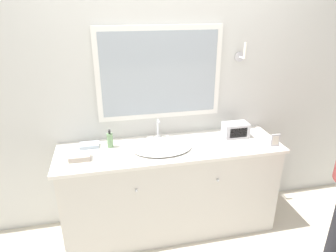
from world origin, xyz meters
TOP-DOWN VIEW (x-y plane):
  - ground_plane at (0.00, 0.00)m, footprint 14.00×14.00m
  - wall_back at (-0.00, 0.63)m, footprint 8.00×0.18m
  - vanity_counter at (0.00, 0.32)m, footprint 1.97×0.58m
  - sink_basin at (-0.08, 0.30)m, footprint 0.51×0.40m
  - soap_bottle at (-0.51, 0.43)m, footprint 0.05×0.05m
  - appliance_box at (0.64, 0.40)m, footprint 0.23×0.14m
  - picture_frame at (0.89, 0.14)m, footprint 0.08×0.01m
  - hand_towel_near_sink at (-0.69, 0.47)m, footprint 0.17×0.11m
  - hand_towel_far_corner at (-0.77, 0.25)m, footprint 0.17×0.11m
  - metal_tray at (0.50, 0.19)m, footprint 0.15×0.13m

SIDE VIEW (x-z plane):
  - ground_plane at x=0.00m, z-range 0.00..0.00m
  - vanity_counter at x=0.00m, z-range 0.00..0.87m
  - metal_tray at x=0.50m, z-range 0.87..0.88m
  - hand_towel_near_sink at x=-0.69m, z-range 0.87..0.90m
  - sink_basin at x=-0.08m, z-range 0.79..0.99m
  - hand_towel_far_corner at x=-0.77m, z-range 0.87..0.91m
  - picture_frame at x=0.89m, z-range 0.87..0.98m
  - soap_bottle at x=-0.51m, z-range 0.85..1.02m
  - appliance_box at x=0.64m, z-range 0.87..1.00m
  - wall_back at x=0.00m, z-range 0.01..2.56m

